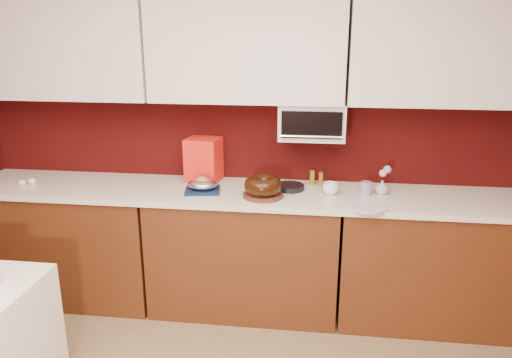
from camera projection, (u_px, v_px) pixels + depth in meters
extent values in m
cube|color=#3A0808|center=(250.00, 132.00, 3.66)|extent=(4.00, 0.02, 2.50)
cube|color=#542910|center=(71.00, 243.00, 3.77)|extent=(1.31, 0.58, 0.86)
cube|color=#542910|center=(245.00, 252.00, 3.61)|extent=(1.31, 0.58, 0.86)
cube|color=#542910|center=(436.00, 263.00, 3.44)|extent=(1.31, 0.58, 0.86)
cube|color=silver|center=(244.00, 194.00, 3.48)|extent=(4.00, 0.62, 0.04)
cube|color=white|center=(59.00, 48.00, 3.49)|extent=(1.31, 0.33, 0.70)
cube|color=white|center=(247.00, 49.00, 3.33)|extent=(1.31, 0.33, 0.70)
cube|color=white|center=(454.00, 50.00, 3.17)|extent=(1.31, 0.33, 0.70)
cube|color=white|center=(312.00, 121.00, 3.43)|extent=(0.45, 0.30, 0.25)
cube|color=black|center=(312.00, 125.00, 3.28)|extent=(0.40, 0.02, 0.18)
cylinder|color=silver|center=(311.00, 137.00, 3.29)|extent=(0.42, 0.02, 0.02)
cylinder|color=#5D291B|center=(263.00, 195.00, 3.34)|extent=(0.35, 0.35, 0.02)
torus|color=black|center=(263.00, 186.00, 3.32)|extent=(0.28, 0.28, 0.10)
cube|color=#122044|center=(202.00, 190.00, 3.45)|extent=(0.27, 0.24, 0.02)
ellipsoid|color=white|center=(202.00, 184.00, 3.44)|extent=(0.24, 0.22, 0.07)
ellipsoid|color=tan|center=(202.00, 181.00, 3.43)|extent=(0.11, 0.10, 0.06)
cube|color=red|center=(204.00, 160.00, 3.66)|extent=(0.26, 0.24, 0.32)
cylinder|color=black|center=(290.00, 187.00, 3.49)|extent=(0.20, 0.20, 0.04)
imported|color=white|center=(330.00, 187.00, 3.38)|extent=(0.13, 0.13, 0.10)
cylinder|color=#1B1B95|center=(366.00, 188.00, 3.38)|extent=(0.09, 0.09, 0.09)
imported|color=#A9B3C0|center=(382.00, 186.00, 3.39)|extent=(0.09, 0.09, 0.11)
sphere|color=pink|center=(383.00, 173.00, 3.36)|extent=(0.05, 0.05, 0.05)
sphere|color=#7F93CC|center=(387.00, 169.00, 3.37)|extent=(0.05, 0.05, 0.05)
cylinder|color=silver|center=(368.00, 207.00, 3.14)|extent=(0.32, 0.32, 0.01)
cylinder|color=#7E6316|center=(312.00, 178.00, 3.59)|extent=(0.04, 0.04, 0.11)
ellipsoid|color=white|center=(22.00, 183.00, 3.58)|extent=(0.05, 0.04, 0.04)
ellipsoid|color=white|center=(32.00, 181.00, 3.61)|extent=(0.06, 0.05, 0.05)
cylinder|color=brown|center=(321.00, 179.00, 3.55)|extent=(0.04, 0.04, 0.11)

